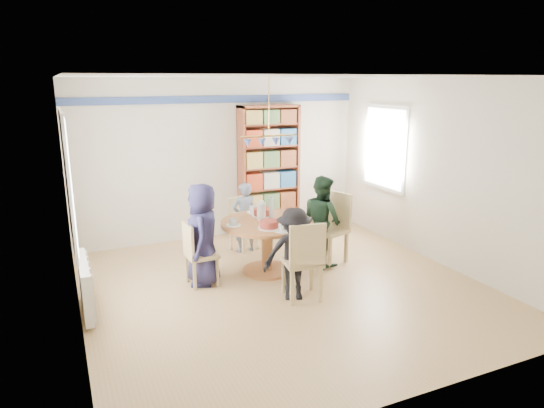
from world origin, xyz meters
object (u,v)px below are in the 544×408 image
chair_near (304,258)px  person_near (294,254)px  chair_right (333,224)px  bookshelf (269,171)px  person_far (244,217)px  person_right (322,220)px  radiator (85,286)px  chair_left (196,251)px  chair_far (241,221)px  person_left (203,234)px  dining_table (267,234)px

chair_near → person_near: (-0.09, 0.11, 0.02)m
person_near → chair_right: bearing=59.8°
bookshelf → person_far: bearing=-133.9°
person_right → chair_near: bearing=132.3°
chair_right → person_far: size_ratio=0.93×
person_right → person_far: 1.27m
radiator → chair_left: 1.43m
chair_far → chair_left: bearing=-133.2°
radiator → person_near: person_near is taller
chair_right → bookshelf: (-0.27, 1.74, 0.53)m
radiator → person_right: 3.34m
radiator → person_left: bearing=11.2°
chair_left → chair_right: 2.11m
dining_table → chair_far: 1.08m
chair_left → person_far: 1.43m
person_left → person_right: size_ratio=1.03×
chair_near → person_far: size_ratio=0.91×
bookshelf → person_near: bearing=-107.4°
dining_table → person_left: person_left is taller
chair_left → chair_near: size_ratio=0.85×
dining_table → bookshelf: size_ratio=0.58×
chair_far → bookshelf: size_ratio=0.38×
chair_right → chair_near: 1.45m
chair_right → person_right: size_ratio=0.79×
chair_far → person_left: size_ratio=0.62×
dining_table → person_far: bearing=89.2°
radiator → chair_left: size_ratio=1.15×
chair_far → person_far: size_ratio=0.75×
chair_left → chair_far: chair_left is taller
dining_table → person_right: size_ratio=0.98×
chair_far → chair_near: (0.03, -2.11, 0.09)m
radiator → person_far: size_ratio=0.89×
person_far → dining_table: bearing=87.5°
person_far → chair_near: bearing=89.1°
chair_right → person_right: bearing=178.6°
person_left → person_far: person_left is taller
dining_table → chair_far: bearing=89.5°
person_right → person_far: (-0.87, 0.93, -0.10)m
bookshelf → chair_left: bearing=-135.9°
person_right → chair_right: bearing=-100.1°
chair_near → person_left: bearing=133.4°
person_far → radiator: bearing=25.0°
chair_right → person_right: (-0.19, 0.00, 0.09)m
chair_right → bookshelf: bearing=98.9°
bookshelf → person_left: bearing=-134.7°
dining_table → person_left: 0.94m
dining_table → bookshelf: (0.79, 1.73, 0.55)m
radiator → person_right: person_right is taller
chair_far → person_far: 0.18m
dining_table → chair_right: (1.06, -0.01, 0.02)m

